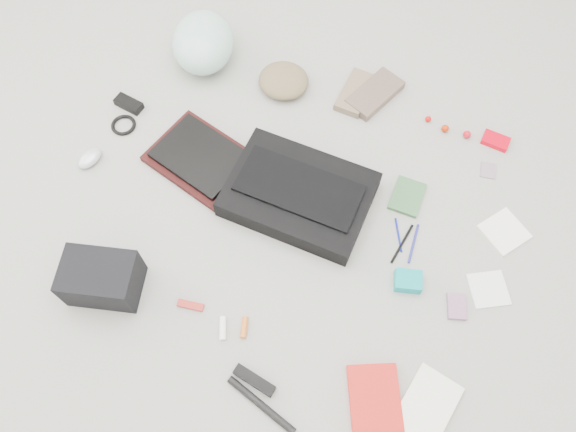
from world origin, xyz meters
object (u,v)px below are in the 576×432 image
(messenger_bag, at_px, (299,194))
(laptop, at_px, (200,156))
(accordion_wallet, at_px, (408,281))
(bike_helmet, at_px, (203,42))
(book_red, at_px, (375,403))
(camera_bag, at_px, (102,278))

(messenger_bag, relative_size, laptop, 1.57)
(accordion_wallet, bearing_deg, laptop, 152.58)
(laptop, distance_m, accordion_wallet, 0.84)
(bike_helmet, bearing_deg, laptop, -87.69)
(laptop, height_order, book_red, laptop)
(camera_bag, relative_size, accordion_wallet, 2.64)
(laptop, relative_size, camera_bag, 1.35)
(book_red, height_order, accordion_wallet, accordion_wallet)
(laptop, bearing_deg, camera_bag, -82.34)
(laptop, xyz_separation_m, book_red, (0.80, -0.63, -0.02))
(messenger_bag, xyz_separation_m, bike_helmet, (-0.54, 0.50, 0.05))
(laptop, relative_size, bike_helmet, 1.02)
(camera_bag, xyz_separation_m, accordion_wallet, (0.92, 0.30, -0.05))
(book_red, distance_m, accordion_wallet, 0.40)
(camera_bag, bearing_deg, messenger_bag, 34.02)
(bike_helmet, xyz_separation_m, camera_bag, (0.05, -0.99, -0.02))
(accordion_wallet, bearing_deg, bike_helmet, 133.28)
(bike_helmet, distance_m, book_red, 1.45)
(messenger_bag, relative_size, book_red, 2.15)
(laptop, distance_m, bike_helmet, 0.49)
(bike_helmet, xyz_separation_m, book_red, (0.96, -1.08, -0.08))
(bike_helmet, height_order, book_red, bike_helmet)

